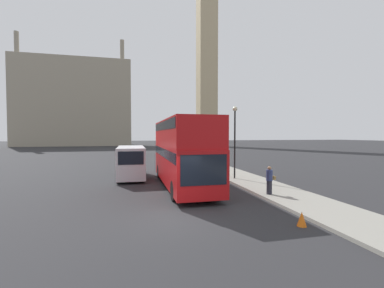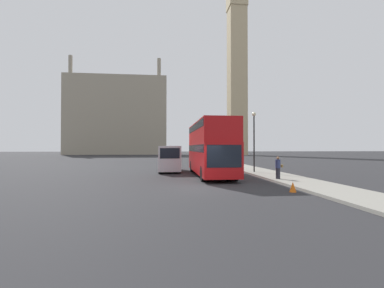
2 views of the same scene
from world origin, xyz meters
The scene contains 9 objects.
ground_plane centered at (0.00, 0.00, 0.00)m, with size 300.00×300.00×0.00m, color #28282B.
sidewalk_strip centered at (6.59, 0.00, 0.07)m, with size 3.18×120.00×0.15m.
clock_tower centered at (21.01, 66.72, 36.63)m, with size 5.90×6.07×71.38m.
building_block_distant centered at (-19.26, 78.77, 13.70)m, with size 34.65×10.48×33.35m.
red_double_decker_bus centered at (1.41, 6.55, 2.48)m, with size 2.62×10.52×4.44m.
white_van centered at (-1.95, 10.69, 1.35)m, with size 2.08×5.75×2.52m.
pedestrian centered at (5.59, 2.57, 0.93)m, with size 0.51×0.35×1.57m.
street_lamp centered at (5.75, 7.93, 3.77)m, with size 0.36×0.36×5.47m.
traffic_cone centered at (4.36, -1.89, 0.28)m, with size 0.36×0.36×0.55m.
Camera 1 is at (-1.91, -10.28, 3.46)m, focal length 24.00 mm.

